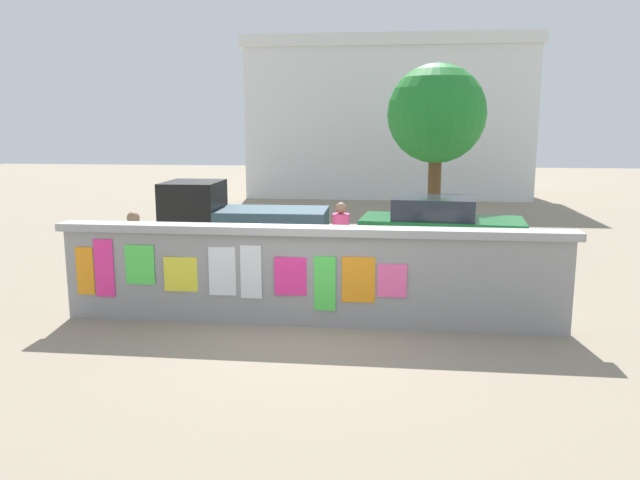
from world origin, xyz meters
name	(u,v)px	position (x,y,z in m)	size (l,w,h in m)	color
ground	(347,236)	(0.00, 8.00, 0.00)	(60.00, 60.00, 0.00)	gray
poster_wall	(309,275)	(-0.01, 0.00, 0.80)	(8.03, 0.42, 1.56)	gray
auto_rickshaw_truck	(237,224)	(-2.19, 4.15, 0.90)	(3.63, 1.58, 1.85)	black
car_parked	(439,225)	(2.38, 5.62, 0.73)	(3.95, 2.07, 1.40)	black
motorcycle	(428,280)	(1.89, 1.23, 0.46)	(1.90, 0.56, 0.87)	black
bicycle_near	(217,282)	(-1.78, 1.02, 0.36)	(1.69, 0.45, 0.95)	black
person_walking	(341,235)	(0.27, 2.58, 0.99)	(0.47, 0.47, 1.62)	#BF6626
person_bystander	(135,248)	(-3.20, 0.88, 0.99)	(0.48, 0.48, 1.62)	#BF6626
tree_roadside	(437,115)	(2.52, 10.06, 3.40)	(2.97, 2.97, 4.91)	brown
building_background	(388,118)	(0.99, 19.22, 3.37)	(12.17, 5.65, 6.71)	white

